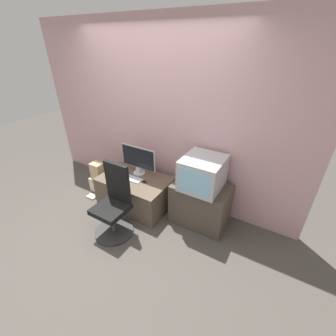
{
  "coord_description": "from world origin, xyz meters",
  "views": [
    {
      "loc": [
        1.79,
        -1.36,
        2.29
      ],
      "look_at": [
        0.4,
        0.99,
        0.72
      ],
      "focal_mm": 24.0,
      "sensor_mm": 36.0,
      "label": 1
    }
  ],
  "objects": [
    {
      "name": "keyboard",
      "position": [
        -0.13,
        0.8,
        0.48
      ],
      "size": [
        0.34,
        0.14,
        0.01
      ],
      "color": "silver",
      "rests_on": "desk"
    },
    {
      "name": "cardboard_box_lower",
      "position": [
        -0.83,
        0.79,
        0.13
      ],
      "size": [
        0.34,
        0.16,
        0.25
      ],
      "color": "beige",
      "rests_on": "ground_plane"
    },
    {
      "name": "main_monitor",
      "position": [
        -0.12,
        0.99,
        0.71
      ],
      "size": [
        0.59,
        0.18,
        0.45
      ],
      "color": "silver",
      "rests_on": "desk"
    },
    {
      "name": "side_stand",
      "position": [
        0.93,
        0.99,
        0.3
      ],
      "size": [
        0.76,
        0.49,
        0.6
      ],
      "color": "#4C4238",
      "rests_on": "ground_plane"
    },
    {
      "name": "cardboard_box_upper",
      "position": [
        -0.83,
        0.79,
        0.4
      ],
      "size": [
        0.19,
        0.15,
        0.3
      ],
      "color": "#D1B27F",
      "rests_on": "cardboard_box_lower"
    },
    {
      "name": "desk",
      "position": [
        -0.09,
        0.84,
        0.24
      ],
      "size": [
        1.06,
        0.68,
        0.47
      ],
      "color": "brown",
      "rests_on": "ground_plane"
    },
    {
      "name": "mouse",
      "position": [
        0.1,
        0.83,
        0.49
      ],
      "size": [
        0.07,
        0.03,
        0.03
      ],
      "color": "black",
      "rests_on": "desk"
    },
    {
      "name": "crt_tv",
      "position": [
        0.92,
        0.98,
        0.81
      ],
      "size": [
        0.5,
        0.54,
        0.42
      ],
      "color": "#B7B7BC",
      "rests_on": "side_stand"
    },
    {
      "name": "ground_plane",
      "position": [
        0.0,
        0.0,
        0.0
      ],
      "size": [
        12.0,
        12.0,
        0.0
      ],
      "primitive_type": "plane",
      "color": "#4C4742"
    },
    {
      "name": "book",
      "position": [
        -0.84,
        0.59,
        0.01
      ],
      "size": [
        0.16,
        0.11,
        0.02
      ],
      "color": "beige",
      "rests_on": "ground_plane"
    },
    {
      "name": "wall_back",
      "position": [
        0.0,
        1.32,
        1.3
      ],
      "size": [
        4.4,
        0.05,
        2.6
      ],
      "color": "#CC9EA3",
      "rests_on": "ground_plane"
    },
    {
      "name": "office_chair",
      "position": [
        0.02,
        0.24,
        0.4
      ],
      "size": [
        0.52,
        0.52,
        0.98
      ],
      "color": "#333333",
      "rests_on": "ground_plane"
    }
  ]
}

